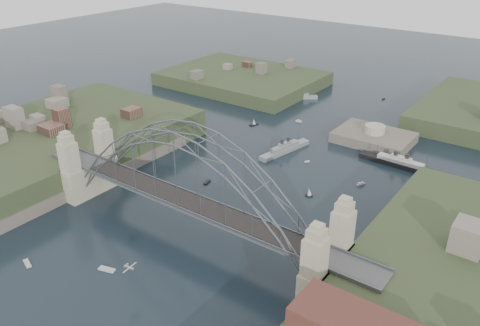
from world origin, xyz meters
name	(u,v)px	position (x,y,z in m)	size (l,w,h in m)	color
ground	(190,236)	(0.00, 0.00, 0.00)	(500.00, 500.00, 0.00)	black
bridge	(187,184)	(0.00, 0.00, 12.32)	(84.00, 13.80, 24.60)	#4B4B4D
shore_west	(31,158)	(-57.32, 0.00, 1.97)	(50.50, 90.00, 12.00)	#303C21
headland_nw	(242,83)	(-55.00, 95.00, 0.50)	(60.00, 45.00, 9.00)	#303C21
fort_island	(373,143)	(12.00, 70.00, -0.34)	(22.00, 16.00, 9.40)	#5E554B
naval_cruiser_near	(285,149)	(-5.90, 48.09, 0.88)	(6.01, 19.00, 5.66)	gray
naval_cruiser_far	(298,97)	(-27.24, 92.31, 0.79)	(13.06, 10.96, 5.07)	gray
ocean_liner	(400,164)	(24.34, 58.33, 0.87)	(22.90, 4.01, 5.60)	black
aeroplane	(129,267)	(3.45, -19.39, 5.66)	(1.80, 3.33, 0.48)	#B0B2B7
small_boat_a	(207,182)	(-12.07, 20.30, 0.15)	(1.34, 2.65, 0.45)	#B8B8B3
small_boat_b	(309,193)	(12.20, 29.61, 0.98)	(1.90, 1.34, 2.38)	#B8B8B3
small_boat_c	(107,270)	(-5.11, -17.85, 0.15)	(3.48, 1.96, 0.45)	#B8B8B3
small_boat_d	(361,184)	(20.04, 42.26, 0.29)	(1.75, 2.49, 1.43)	#B8B8B3
small_boat_e	(254,123)	(-25.13, 60.12, 0.73)	(1.90, 3.34, 2.38)	#B8B8B3
small_boat_f	(307,162)	(2.61, 45.88, 0.15)	(1.22, 1.60, 0.45)	#B8B8B3
small_boat_h	(299,121)	(-14.66, 71.39, 0.29)	(2.20, 0.98, 1.43)	#B8B8B3
small_boat_i	(334,234)	(24.87, 17.46, 0.80)	(2.46, 2.65, 2.38)	#B8B8B3
small_boat_j	(27,264)	(-19.00, -25.75, 0.15)	(2.99, 1.79, 0.45)	#B8B8B3
small_boat_k	(383,99)	(-0.57, 110.76, 0.15)	(0.59, 1.74, 0.45)	#B8B8B3
small_boat_l	(141,146)	(-42.09, 25.93, 0.29)	(2.44, 1.68, 1.43)	#B8B8B3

